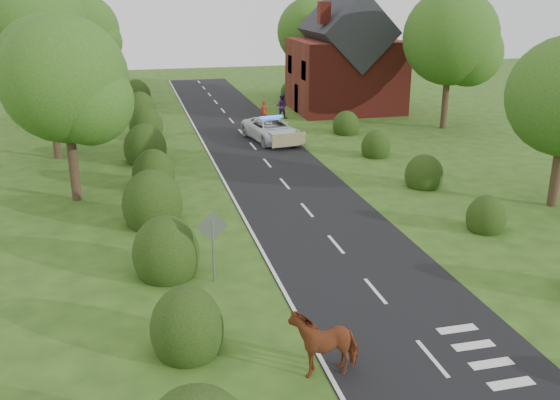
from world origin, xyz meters
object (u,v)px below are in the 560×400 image
object	(u,v)px
cow	(324,344)
road_sign	(213,236)
pedestrian_red	(264,111)
pedestrian_purple	(282,106)
police_van	(271,130)

from	to	relation	value
cow	road_sign	bearing A→B (deg)	-160.80
pedestrian_red	pedestrian_purple	size ratio (longest dim) A/B	0.84
cow	police_van	world-z (taller)	police_van
road_sign	police_van	size ratio (longest dim) A/B	0.44
pedestrian_red	pedestrian_purple	bearing A→B (deg)	-167.22
police_van	pedestrian_red	bearing A→B (deg)	72.02
cow	pedestrian_purple	xyz separation A→B (m)	(6.80, 31.74, 0.20)
police_van	pedestrian_purple	distance (m)	7.35
road_sign	pedestrian_red	distance (m)	26.27
police_van	pedestrian_red	world-z (taller)	police_van
pedestrian_red	pedestrian_purple	xyz separation A→B (m)	(1.56, 0.82, 0.15)
road_sign	pedestrian_purple	xyz separation A→B (m)	(8.85, 26.04, -0.74)
cow	pedestrian_red	bearing A→B (deg)	169.81
cow	pedestrian_red	world-z (taller)	pedestrian_red
cow	police_van	size ratio (longest dim) A/B	0.35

